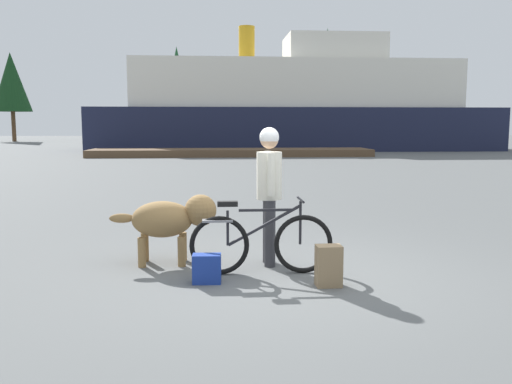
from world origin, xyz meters
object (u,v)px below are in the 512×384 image
object	(u,v)px
dog	(171,219)
ferry_boat	(295,108)
handbag_pannier	(207,269)
bicycle	(260,242)
sailboat_moored	(337,142)
person_cyclist	(269,182)
backpack	(329,266)

from	to	relation	value
dog	ferry_boat	xyz separation A→B (m)	(6.25, 31.35, 2.37)
dog	handbag_pannier	xyz separation A→B (m)	(0.47, -0.90, -0.42)
bicycle	handbag_pannier	xyz separation A→B (m)	(-0.64, -0.33, -0.22)
bicycle	sailboat_moored	world-z (taller)	sailboat_moored
person_cyclist	dog	world-z (taller)	person_cyclist
sailboat_moored	dog	bearing A→B (deg)	-106.33
dog	sailboat_moored	bearing A→B (deg)	73.67
backpack	handbag_pannier	xyz separation A→B (m)	(-1.35, 0.22, -0.06)
person_cyclist	sailboat_moored	xyz separation A→B (m)	(8.29, 32.67, -0.57)
person_cyclist	handbag_pannier	size ratio (longest dim) A/B	5.28
person_cyclist	backpack	bearing A→B (deg)	-60.35
dog	backpack	xyz separation A→B (m)	(1.82, -1.12, -0.36)
handbag_pannier	dog	bearing A→B (deg)	117.38
person_cyclist	handbag_pannier	xyz separation A→B (m)	(-0.78, -0.78, -0.89)
person_cyclist	handbag_pannier	bearing A→B (deg)	-135.31
ferry_boat	dog	bearing A→B (deg)	-101.27
bicycle	person_cyclist	distance (m)	0.82
bicycle	dog	distance (m)	1.26
ferry_boat	sailboat_moored	bearing A→B (deg)	19.99
bicycle	person_cyclist	world-z (taller)	person_cyclist
dog	ferry_boat	world-z (taller)	ferry_boat
bicycle	handbag_pannier	distance (m)	0.75
person_cyclist	dog	xyz separation A→B (m)	(-1.25, 0.12, -0.47)
bicycle	sailboat_moored	size ratio (longest dim) A/B	0.21
person_cyclist	ferry_boat	size ratio (longest dim) A/B	0.06
bicycle	sailboat_moored	distance (m)	34.17
bicycle	backpack	xyz separation A→B (m)	(0.71, -0.55, -0.16)
bicycle	backpack	world-z (taller)	bicycle
bicycle	person_cyclist	bearing A→B (deg)	71.67
handbag_pannier	sailboat_moored	bearing A→B (deg)	74.83
handbag_pannier	ferry_boat	bearing A→B (deg)	79.83
bicycle	sailboat_moored	bearing A→B (deg)	75.71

